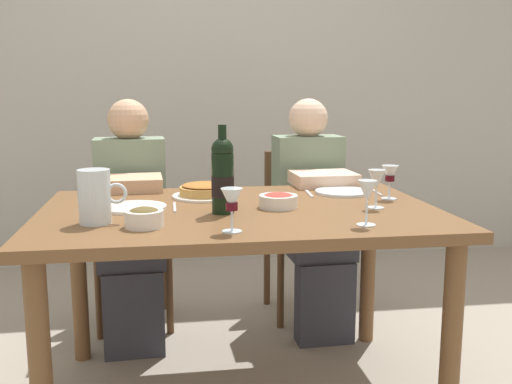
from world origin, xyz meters
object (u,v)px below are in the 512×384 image
wine_bottle (223,176)px  chair_left (133,227)px  baked_tart (205,191)px  dinner_plate_left_setting (343,192)px  dinner_plate_right_setting (135,207)px  salad_bowl (278,200)px  wine_glass_left_diner (390,175)px  wine_glass_spare (232,202)px  wine_glass_right_diner (377,181)px  diner_left (131,214)px  dining_table (240,232)px  diner_right (313,208)px  olive_bowl (144,217)px  water_pitcher (95,200)px  chair_right (301,221)px  wine_glass_centre (367,193)px

wine_bottle → chair_left: size_ratio=0.37×
baked_tart → dinner_plate_left_setting: (0.60, 0.00, -0.02)m
baked_tart → dinner_plate_right_setting: 0.35m
salad_bowl → wine_glass_left_diner: wine_glass_left_diner is taller
wine_glass_spare → baked_tart: bearing=93.8°
dinner_plate_left_setting → salad_bowl: bearing=-141.7°
wine_glass_right_diner → dinner_plate_right_setting: 0.92m
wine_glass_spare → diner_left: size_ratio=0.12×
dining_table → diner_right: (0.45, 0.65, -0.05)m
dining_table → wine_glass_left_diner: 0.67m
salad_bowl → diner_right: diner_right is taller
olive_bowl → water_pitcher: bearing=154.0°
water_pitcher → diner_right: bearing=40.6°
wine_bottle → salad_bowl: (0.22, 0.07, -0.11)m
wine_glass_right_diner → chair_right: wine_glass_right_diner is taller
dining_table → chair_right: (0.45, 0.89, -0.17)m
chair_left → chair_right: bearing=177.6°
wine_bottle → wine_glass_left_diner: 0.73m
dinner_plate_left_setting → dinner_plate_right_setting: size_ratio=1.00×
water_pitcher → dinner_plate_left_setting: water_pitcher is taller
wine_bottle → dinner_plate_left_setting: size_ratio=1.34×
wine_bottle → dinner_plate_left_setting: wine_bottle is taller
wine_glass_centre → salad_bowl: bearing=124.8°
water_pitcher → chair_left: bearing=86.8°
baked_tart → wine_glass_right_diner: bearing=-27.7°
dinner_plate_right_setting → chair_right: size_ratio=0.28×
wine_bottle → olive_bowl: wine_bottle is taller
water_pitcher → chair_left: size_ratio=0.21×
wine_glass_left_diner → chair_left: 1.39m
olive_bowl → wine_glass_left_diner: (0.98, 0.35, 0.06)m
water_pitcher → wine_glass_left_diner: water_pitcher is taller
wine_glass_left_diner → chair_right: (-0.19, 0.79, -0.36)m
dinner_plate_left_setting → chair_right: bearing=93.5°
dining_table → salad_bowl: 0.19m
wine_glass_right_diner → dinner_plate_left_setting: 0.35m
salad_bowl → wine_glass_centre: (0.23, -0.34, 0.08)m
dinner_plate_left_setting → wine_glass_centre: bearing=-99.8°
diner_left → dinner_plate_left_setting: bearing=154.8°
dinner_plate_left_setting → chair_left: 1.16m
wine_glass_left_diner → dinner_plate_right_setting: wine_glass_left_diner is taller
wine_glass_left_diner → dinner_plate_left_setting: wine_glass_left_diner is taller
dinner_plate_left_setting → diner_right: size_ratio=0.21×
wine_glass_spare → diner_left: bearing=110.2°
wine_glass_left_diner → chair_left: bearing=144.0°
salad_bowl → wine_glass_left_diner: bearing=12.2°
wine_glass_right_diner → diner_left: bearing=142.9°
wine_glass_centre → dinner_plate_left_setting: 0.62m
wine_bottle → chair_right: (0.52, 0.96, -0.40)m
olive_bowl → chair_left: bearing=95.2°
water_pitcher → wine_bottle: bearing=13.1°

